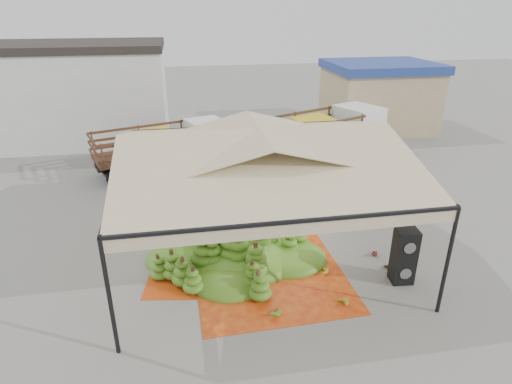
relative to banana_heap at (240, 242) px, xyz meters
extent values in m
plane|color=slate|center=(0.67, 0.67, -0.63)|extent=(90.00, 90.00, 0.00)
cylinder|color=black|center=(-3.33, -3.33, 0.87)|extent=(0.10, 0.10, 3.00)
cylinder|color=black|center=(4.67, -3.33, 0.87)|extent=(0.10, 0.10, 3.00)
cylinder|color=black|center=(-3.33, 4.67, 0.87)|extent=(0.10, 0.10, 3.00)
cylinder|color=black|center=(4.67, 4.67, 0.87)|extent=(0.10, 0.10, 3.00)
pyramid|color=tan|center=(0.67, 0.67, 2.87)|extent=(8.00, 8.00, 1.00)
cube|color=black|center=(0.67, 0.67, 2.37)|extent=(8.00, 8.00, 0.08)
cube|color=tan|center=(0.67, 0.67, 2.19)|extent=(8.00, 8.00, 0.36)
cube|color=silver|center=(-9.33, 14.67, 1.87)|extent=(14.00, 6.00, 5.00)
cube|color=black|center=(-9.33, 14.67, 4.57)|extent=(14.30, 6.30, 0.40)
cube|color=tan|center=(10.67, 13.67, 1.17)|extent=(6.00, 5.00, 3.60)
cube|color=navy|center=(10.67, 13.67, 3.22)|extent=(6.30, 5.30, 0.50)
cube|color=red|center=(-0.85, -0.06, -0.62)|extent=(4.20, 4.06, 0.01)
cube|color=orange|center=(0.72, -0.96, -0.62)|extent=(4.44, 4.65, 0.01)
ellipsoid|color=#477518|center=(0.00, 0.00, 0.00)|extent=(7.14, 6.53, 1.25)
ellipsoid|color=gold|center=(2.27, -1.15, -0.51)|extent=(0.60, 0.55, 0.23)
ellipsoid|color=gold|center=(2.30, -2.66, -0.51)|extent=(0.61, 0.55, 0.23)
ellipsoid|color=#5B1714|center=(4.14, -0.47, -0.52)|extent=(0.57, 0.54, 0.20)
ellipsoid|color=#511512|center=(4.21, -1.31, -0.53)|extent=(0.43, 0.36, 0.19)
ellipsoid|color=#407117|center=(0.47, -2.66, -0.51)|extent=(0.64, 0.63, 0.23)
ellipsoid|color=#467618|center=(-1.06, 0.05, 1.99)|extent=(0.24, 0.24, 0.20)
ellipsoid|color=#467618|center=(0.44, 0.05, 1.99)|extent=(0.24, 0.24, 0.20)
ellipsoid|color=#467618|center=(1.94, 0.05, 1.99)|extent=(0.24, 0.24, 0.20)
cube|color=black|center=(4.37, -1.91, -0.21)|extent=(0.65, 0.58, 0.83)
cube|color=black|center=(4.37, -1.91, 0.62)|extent=(0.65, 0.58, 0.83)
imported|color=gray|center=(1.88, 4.90, 0.36)|extent=(0.77, 0.55, 1.96)
cube|color=#4E311A|center=(-3.18, 8.08, 0.35)|extent=(5.07, 3.55, 0.11)
cube|color=silver|center=(-0.30, 9.09, 0.44)|extent=(2.25, 2.47, 2.13)
cylinder|color=black|center=(-4.45, 6.65, -0.21)|extent=(0.88, 0.54, 0.83)
cylinder|color=black|center=(-5.06, 8.40, -0.21)|extent=(0.88, 0.54, 0.83)
cylinder|color=black|center=(-1.65, 7.64, -0.21)|extent=(0.88, 0.54, 0.83)
cylinder|color=black|center=(-2.27, 9.38, -0.21)|extent=(0.88, 0.54, 0.83)
cylinder|color=black|center=(-0.17, 8.16, -0.21)|extent=(0.88, 0.54, 0.83)
cylinder|color=black|center=(-0.79, 9.91, -0.21)|extent=(0.88, 0.54, 0.83)
ellipsoid|color=#4A7D1A|center=(-3.18, 8.08, 0.81)|extent=(4.05, 2.80, 0.65)
cube|color=gold|center=(-2.75, 8.23, 1.18)|extent=(2.36, 2.36, 0.23)
cube|color=#52391B|center=(4.70, 8.40, 0.45)|extent=(5.65, 4.27, 0.12)
cube|color=white|center=(7.78, 9.80, 0.56)|extent=(2.62, 2.82, 2.36)
cylinder|color=black|center=(3.44, 6.70, -0.16)|extent=(0.97, 0.66, 0.92)
cylinder|color=black|center=(2.59, 8.57, -0.16)|extent=(0.97, 0.66, 0.92)
cylinder|color=black|center=(6.43, 8.05, -0.16)|extent=(0.97, 0.66, 0.92)
cylinder|color=black|center=(5.58, 9.92, -0.16)|extent=(0.97, 0.66, 0.92)
cylinder|color=black|center=(8.02, 8.78, -0.16)|extent=(0.97, 0.66, 0.92)
cylinder|color=black|center=(7.17, 10.65, -0.16)|extent=(0.97, 0.66, 0.92)
ellipsoid|color=#557F1A|center=(4.70, 8.40, 0.97)|extent=(4.50, 3.38, 0.72)
cube|color=gold|center=(5.17, 8.61, 1.38)|extent=(2.72, 2.71, 0.26)
camera|label=1|loc=(-1.54, -11.27, 6.71)|focal=30.00mm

